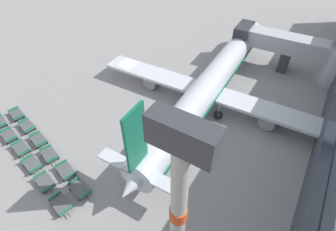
% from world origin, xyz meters
% --- Properties ---
extents(ground_plane, '(500.00, 500.00, 0.00)m').
position_xyz_m(ground_plane, '(0.00, 0.00, 0.00)').
color(ground_plane, gray).
extents(jet_bridge, '(19.89, 5.66, 6.50)m').
position_xyz_m(jet_bridge, '(24.59, 16.24, 3.97)').
color(jet_bridge, '#B2B5BA').
rests_on(jet_bridge, ground_plane).
extents(airplane, '(35.10, 43.92, 11.81)m').
position_xyz_m(airplane, '(14.44, 1.30, 2.86)').
color(airplane, silver).
rests_on(airplane, ground_plane).
extents(baggage_dolly_row_near_col_b, '(3.23, 2.01, 0.92)m').
position_xyz_m(baggage_dolly_row_near_col_b, '(-4.29, -20.03, 0.46)').
color(baggage_dolly_row_near_col_b, '#515459').
rests_on(baggage_dolly_row_near_col_b, ground_plane).
extents(baggage_dolly_row_near_col_c, '(3.23, 1.93, 0.92)m').
position_xyz_m(baggage_dolly_row_near_col_c, '(-1.03, -20.58, 0.46)').
color(baggage_dolly_row_near_col_c, '#515459').
rests_on(baggage_dolly_row_near_col_c, ground_plane).
extents(baggage_dolly_row_near_col_d, '(3.23, 1.91, 0.92)m').
position_xyz_m(baggage_dolly_row_near_col_d, '(2.26, -21.42, 0.46)').
color(baggage_dolly_row_near_col_d, '#515459').
rests_on(baggage_dolly_row_near_col_d, ground_plane).
extents(baggage_dolly_row_near_col_e, '(3.23, 2.02, 0.92)m').
position_xyz_m(baggage_dolly_row_near_col_e, '(5.56, -22.26, 0.46)').
color(baggage_dolly_row_near_col_e, '#515459').
rests_on(baggage_dolly_row_near_col_e, ground_plane).
extents(baggage_dolly_row_near_col_f, '(3.23, 1.96, 0.92)m').
position_xyz_m(baggage_dolly_row_near_col_f, '(9.14, -23.15, 0.46)').
color(baggage_dolly_row_near_col_f, '#515459').
rests_on(baggage_dolly_row_near_col_f, ground_plane).
extents(baggage_dolly_row_mid_a_col_a, '(3.23, 2.05, 0.92)m').
position_xyz_m(baggage_dolly_row_mid_a_col_a, '(-7.14, -16.86, 0.46)').
color(baggage_dolly_row_mid_a_col_a, '#515459').
rests_on(baggage_dolly_row_mid_a_col_a, ground_plane).
extents(baggage_dolly_row_mid_a_col_b, '(3.23, 1.96, 0.92)m').
position_xyz_m(baggage_dolly_row_mid_a_col_b, '(-3.79, -17.63, 0.46)').
color(baggage_dolly_row_mid_a_col_b, '#515459').
rests_on(baggage_dolly_row_mid_a_col_b, ground_plane).
extents(baggage_dolly_row_mid_a_col_c, '(3.23, 2.01, 0.92)m').
position_xyz_m(baggage_dolly_row_mid_a_col_c, '(-0.36, -18.45, 0.46)').
color(baggage_dolly_row_mid_a_col_c, '#515459').
rests_on(baggage_dolly_row_mid_a_col_c, ground_plane).
extents(baggage_dolly_row_mid_a_col_d, '(3.22, 2.11, 0.92)m').
position_xyz_m(baggage_dolly_row_mid_a_col_d, '(2.83, -19.36, 0.46)').
color(baggage_dolly_row_mid_a_col_d, '#515459').
rests_on(baggage_dolly_row_mid_a_col_d, ground_plane).
extents(baggage_dolly_row_mid_a_col_e, '(3.22, 2.11, 0.92)m').
position_xyz_m(baggage_dolly_row_mid_a_col_e, '(6.33, -19.97, 0.46)').
color(baggage_dolly_row_mid_a_col_e, '#515459').
rests_on(baggage_dolly_row_mid_a_col_e, ground_plane).
extents(baggage_dolly_row_mid_a_col_f, '(3.23, 1.98, 0.92)m').
position_xyz_m(baggage_dolly_row_mid_a_col_f, '(9.45, -20.82, 0.46)').
color(baggage_dolly_row_mid_a_col_f, '#515459').
rests_on(baggage_dolly_row_mid_a_col_f, ground_plane).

